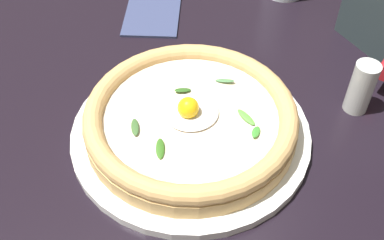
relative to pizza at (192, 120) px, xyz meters
name	(u,v)px	position (x,y,z in m)	size (l,w,h in m)	color
ground_plane	(207,137)	(0.02, 0.00, -0.05)	(2.40, 2.40, 0.03)	black
pizza_plate	(192,134)	(0.00, 0.00, -0.03)	(0.30, 0.30, 0.01)	white
pizza	(192,120)	(0.00, 0.00, 0.00)	(0.26, 0.26, 0.05)	tan
folded_napkin	(153,11)	(0.06, 0.28, -0.03)	(0.14, 0.09, 0.01)	navy
pepper_shaker	(361,88)	(0.22, -0.05, 0.01)	(0.03, 0.03, 0.07)	silver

